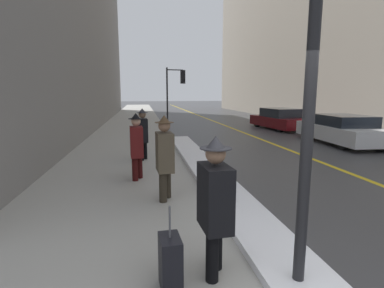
% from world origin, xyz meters
% --- Properties ---
extents(sidewalk_slab, '(4.00, 80.00, 0.01)m').
position_xyz_m(sidewalk_slab, '(-2.00, 15.00, 0.01)').
color(sidewalk_slab, '#9E9B93').
rests_on(sidewalk_slab, ground).
extents(road_centre_stripe, '(0.16, 80.00, 0.00)m').
position_xyz_m(road_centre_stripe, '(4.00, 15.00, 0.00)').
color(road_centre_stripe, gold).
rests_on(road_centre_stripe, ground).
extents(snow_bank_curb, '(0.84, 12.46, 0.12)m').
position_xyz_m(snow_bank_curb, '(0.25, 5.36, 0.06)').
color(snow_bank_curb, white).
rests_on(snow_bank_curb, ground).
extents(traffic_light_near, '(1.31, 0.40, 3.81)m').
position_xyz_m(traffic_light_near, '(0.99, 18.47, 2.75)').
color(traffic_light_near, black).
rests_on(traffic_light_near, ground).
extents(pedestrian_in_fedora, '(0.35, 0.52, 1.65)m').
position_xyz_m(pedestrian_in_fedora, '(-0.64, 1.00, 0.90)').
color(pedestrian_in_fedora, black).
rests_on(pedestrian_in_fedora, ground).
extents(pedestrian_in_glasses, '(0.36, 0.54, 1.69)m').
position_xyz_m(pedestrian_in_glasses, '(-1.01, 3.59, 0.93)').
color(pedestrian_in_glasses, '#2A241B').
rests_on(pedestrian_in_glasses, ground).
extents(pedestrian_with_shoulder_bag, '(0.35, 0.72, 1.64)m').
position_xyz_m(pedestrian_with_shoulder_bag, '(-1.57, 5.15, 0.89)').
color(pedestrian_with_shoulder_bag, '#340C0C').
rests_on(pedestrian_with_shoulder_bag, ground).
extents(pedestrian_trailing, '(0.35, 0.52, 1.64)m').
position_xyz_m(pedestrian_trailing, '(-1.41, 7.35, 0.90)').
color(pedestrian_trailing, black).
rests_on(pedestrian_trailing, ground).
extents(parked_car_white, '(2.04, 4.62, 1.21)m').
position_xyz_m(parked_car_white, '(6.87, 9.21, 0.59)').
color(parked_car_white, silver).
rests_on(parked_car_white, ground).
extents(parked_car_maroon, '(2.24, 4.44, 1.22)m').
position_xyz_m(parked_car_maroon, '(6.72, 14.60, 0.57)').
color(parked_car_maroon, '#600F14').
rests_on(parked_car_maroon, ground).
extents(rolling_suitcase, '(0.24, 0.37, 0.95)m').
position_xyz_m(rolling_suitcase, '(-1.17, 0.83, 0.30)').
color(rolling_suitcase, black).
rests_on(rolling_suitcase, ground).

